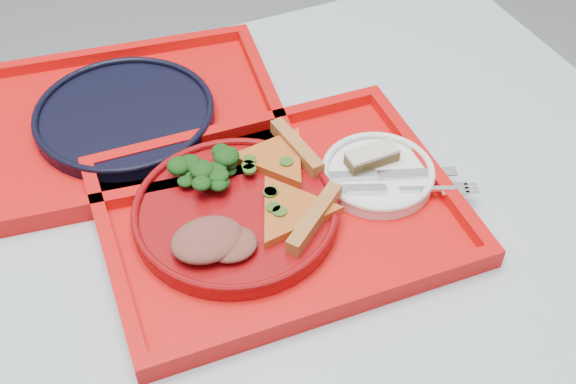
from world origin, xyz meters
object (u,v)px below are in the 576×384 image
(navy_plate, at_px, (125,116))
(dessert_bar, at_px, (372,157))
(tray_far, at_px, (127,124))
(dinner_plate, at_px, (236,214))
(tray_main, at_px, (279,214))

(navy_plate, relative_size, dessert_bar, 3.64)
(tray_far, bearing_deg, dinner_plate, -64.53)
(dinner_plate, relative_size, navy_plate, 1.00)
(tray_main, bearing_deg, dinner_plate, 172.54)
(tray_far, bearing_deg, dessert_bar, -32.31)
(navy_plate, bearing_deg, tray_far, 180.00)
(tray_main, bearing_deg, dessert_bar, 10.95)
(tray_far, height_order, navy_plate, navy_plate)
(dessert_bar, bearing_deg, tray_far, 138.80)
(tray_far, bearing_deg, navy_plate, 8.05)
(dinner_plate, relative_size, dessert_bar, 3.64)
(tray_main, height_order, dessert_bar, dessert_bar)
(tray_main, distance_m, dessert_bar, 0.15)
(tray_main, xyz_separation_m, navy_plate, (-0.13, 0.26, 0.01))
(tray_main, xyz_separation_m, dinner_plate, (-0.05, 0.01, 0.02))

